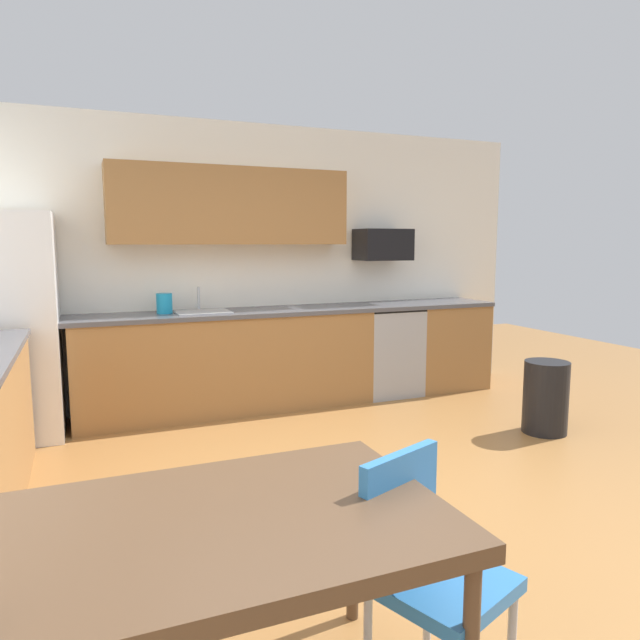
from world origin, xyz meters
name	(u,v)px	position (x,y,z in m)	size (l,w,h in m)	color
ground_plane	(383,505)	(0.00, 0.00, 0.00)	(12.00, 12.00, 0.00)	#9E6B38
wall_back	(257,265)	(0.00, 2.65, 1.35)	(5.80, 0.10, 2.70)	white
cabinet_run_back	(229,363)	(-0.38, 2.30, 0.45)	(2.73, 0.60, 0.90)	olive
cabinet_run_back_right	(443,346)	(1.99, 2.30, 0.45)	(0.82, 0.60, 0.90)	olive
countertop_back	(268,311)	(0.00, 2.30, 0.92)	(4.80, 0.64, 0.04)	#4C4C51
upper_cabinets_back	(231,206)	(-0.30, 2.43, 1.90)	(2.20, 0.34, 0.70)	olive
refrigerator	(7,327)	(-2.18, 2.22, 0.90)	(0.76, 0.70, 1.80)	white
oven_range	(386,350)	(1.28, 2.30, 0.46)	(0.60, 0.60, 0.91)	#999BA0
microwave	(383,245)	(1.28, 2.40, 1.55)	(0.54, 0.36, 0.32)	black
sink_basin	(203,319)	(-0.61, 2.30, 0.88)	(0.48, 0.40, 0.14)	#A5A8AD
sink_faucet	(199,300)	(-0.61, 2.48, 1.04)	(0.02, 0.02, 0.24)	#B2B5BA
dining_table	(219,537)	(-1.27, -1.26, 0.68)	(1.40, 0.90, 0.75)	brown
chair_near_table	(424,559)	(-0.59, -1.34, 0.50)	(0.52, 0.52, 0.85)	#2D72B7
trash_bin	(546,397)	(1.88, 0.67, 0.30)	(0.36, 0.36, 0.60)	black
kettle	(164,304)	(-0.94, 2.35, 1.02)	(0.14, 0.14, 0.20)	#198CBF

